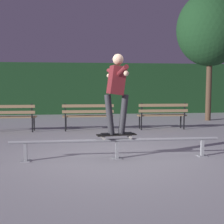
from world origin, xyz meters
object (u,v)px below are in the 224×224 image
(grind_rail, at_px, (117,143))
(tree_far_right, at_px, (210,29))
(park_bench_leftmost, at_px, (9,115))
(skateboard, at_px, (116,135))
(park_bench_right_center, at_px, (162,113))
(park_bench_left_center, at_px, (88,114))
(skateboarder, at_px, (117,87))

(grind_rail, bearing_deg, tree_far_right, 52.11)
(park_bench_leftmost, height_order, tree_far_right, tree_far_right)
(skateboard, bearing_deg, park_bench_right_center, 61.37)
(grind_rail, xyz_separation_m, park_bench_left_center, (-0.44, 3.63, 0.23))
(park_bench_left_center, xyz_separation_m, park_bench_right_center, (2.41, 0.00, 0.00))
(park_bench_right_center, bearing_deg, skateboarder, -118.60)
(grind_rail, xyz_separation_m, park_bench_right_center, (1.97, 3.63, 0.23))
(grind_rail, distance_m, park_bench_leftmost, 4.62)
(grind_rail, relative_size, park_bench_right_center, 2.57)
(skateboarder, relative_size, park_bench_leftmost, 0.97)
(grind_rail, bearing_deg, park_bench_right_center, 61.49)
(skateboarder, bearing_deg, park_bench_right_center, 61.40)
(park_bench_leftmost, bearing_deg, park_bench_left_center, 0.00)
(skateboard, xyz_separation_m, tree_far_right, (4.54, 5.82, 3.19))
(grind_rail, height_order, park_bench_left_center, park_bench_left_center)
(skateboarder, distance_m, park_bench_right_center, 4.22)
(park_bench_leftmost, height_order, park_bench_left_center, same)
(grind_rail, relative_size, skateboarder, 2.65)
(skateboarder, distance_m, park_bench_left_center, 3.75)
(skateboard, bearing_deg, park_bench_leftmost, 128.09)
(skateboard, xyz_separation_m, park_bench_right_center, (1.98, 3.63, 0.07))
(grind_rail, xyz_separation_m, skateboard, (-0.01, -0.00, 0.16))
(grind_rail, distance_m, tree_far_right, 8.11)
(skateboard, height_order, skateboarder, skateboarder)
(park_bench_right_center, bearing_deg, park_bench_left_center, 180.00)
(skateboarder, bearing_deg, tree_far_right, 52.06)
(grind_rail, bearing_deg, park_bench_leftmost, 128.18)
(grind_rail, height_order, skateboard, skateboard)
(skateboarder, bearing_deg, park_bench_leftmost, 128.12)
(grind_rail, height_order, park_bench_leftmost, park_bench_leftmost)
(park_bench_right_center, height_order, tree_far_right, tree_far_right)
(grind_rail, distance_m, park_bench_left_center, 3.66)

